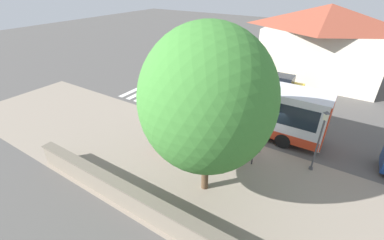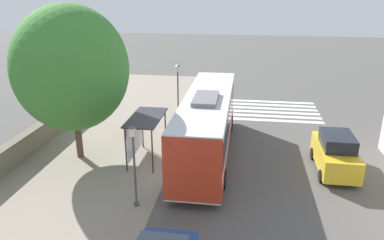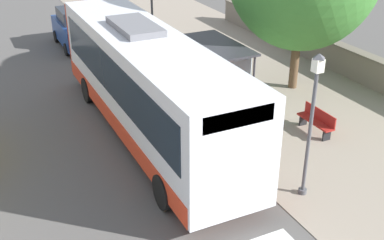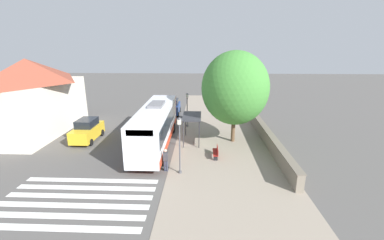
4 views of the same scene
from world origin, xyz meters
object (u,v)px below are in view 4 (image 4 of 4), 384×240
bus (156,125)px  street_lamp_far (180,141)px  parked_car_behind_bus (172,107)px  pedestrian (166,158)px  street_lamp_near (187,107)px  shade_tree (235,88)px  parked_car_far_lane (87,130)px  bus_shelter (194,120)px  bench (216,152)px

bus → street_lamp_far: 5.95m
street_lamp_far → parked_car_behind_bus: 16.62m
pedestrian → street_lamp_near: bearing=-95.1°
street_lamp_near → bus: bearing=66.4°
street_lamp_far → shade_tree: shade_tree is taller
pedestrian → parked_car_far_lane: 10.32m
bus_shelter → bench: (-1.96, 3.57, -1.64)m
bench → street_lamp_near: bearing=-71.0°
pedestrian → parked_car_behind_bus: size_ratio=0.43×
parked_car_behind_bus → pedestrian: bearing=94.7°
street_lamp_near → parked_car_behind_bus: street_lamp_near is taller
bus_shelter → street_lamp_far: street_lamp_far is taller
bus_shelter → shade_tree: shade_tree is taller
street_lamp_near → parked_car_behind_bus: bearing=-66.7°
bus → street_lamp_far: size_ratio=2.83×
bench → parked_car_behind_bus: bearing=-69.3°
bus_shelter → pedestrian: (1.83, 6.09, -1.10)m
bus_shelter → pedestrian: bus_shelter is taller
parked_car_behind_bus → street_lamp_near: bearing=113.3°
bench → shade_tree: bearing=-115.3°
bus → bench: bearing=154.9°
parked_car_behind_bus → street_lamp_far: bearing=98.4°
bench → street_lamp_near: 8.91m
bus → street_lamp_near: street_lamp_near is taller
pedestrian → parked_car_far_lane: (8.40, -6.01, -0.01)m
pedestrian → bench: 4.58m
bus_shelter → bench: size_ratio=2.17×
shade_tree → parked_car_far_lane: shade_tree is taller
bus → bench: size_ratio=7.40×
pedestrian → shade_tree: shade_tree is taller
pedestrian → shade_tree: 9.35m
bus_shelter → pedestrian: size_ratio=2.02×
bus_shelter → bench: 4.39m
bus → parked_car_far_lane: (6.84, -0.98, -0.94)m
street_lamp_far → shade_tree: size_ratio=0.49×
shade_tree → parked_car_far_lane: size_ratio=2.03×
street_lamp_near → shade_tree: (-4.62, 4.48, 2.83)m
street_lamp_near → parked_car_behind_bus: size_ratio=0.96×
pedestrian → street_lamp_far: (-1.07, 0.29, 1.47)m
bus → street_lamp_near: 6.28m
parked_car_behind_bus → parked_car_far_lane: parked_car_far_lane is taller
shade_tree → parked_car_behind_bus: shade_tree is taller
bench → parked_car_behind_bus: (5.13, -13.56, 0.50)m
pedestrian → parked_car_far_lane: bearing=-35.6°
bus_shelter → street_lamp_far: 6.43m
shade_tree → bus_shelter: bearing=3.0°
bus → pedestrian: bearing=107.2°
bus → parked_car_behind_bus: size_ratio=2.97×
shade_tree → parked_car_behind_bus: bearing=-54.8°
bus_shelter → parked_car_behind_bus: (3.16, -10.00, -1.14)m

